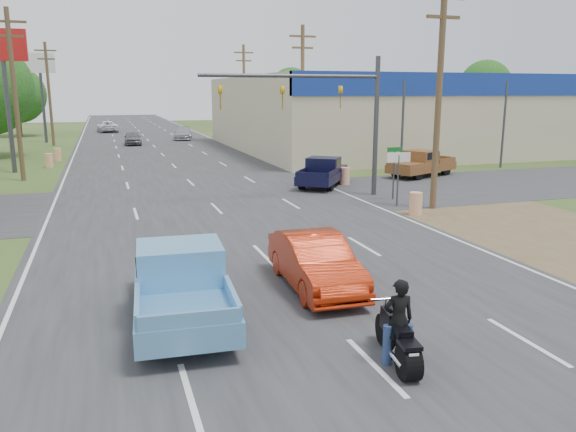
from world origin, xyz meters
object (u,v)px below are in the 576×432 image
object	(u,v)px
blue_pickup	(181,280)
distant_car_grey	(133,138)
brown_pickup	(421,163)
navy_pickup	(323,171)
distant_car_white	(107,127)
red_convertible	(315,262)
distant_car_silver	(183,134)
motorcycle	(398,342)
rider	(398,325)

from	to	relation	value
blue_pickup	distant_car_grey	world-z (taller)	blue_pickup
blue_pickup	brown_pickup	xyz separation A→B (m)	(17.48, 18.24, -0.07)
navy_pickup	distant_car_white	xyz separation A→B (m)	(-11.18, 50.28, -0.10)
red_convertible	blue_pickup	world-z (taller)	blue_pickup
red_convertible	brown_pickup	world-z (taller)	brown_pickup
blue_pickup	distant_car_grey	size ratio (longest dim) A/B	1.37
brown_pickup	distant_car_grey	bearing A→B (deg)	5.97
navy_pickup	distant_car_silver	xyz separation A→B (m)	(-3.21, 34.75, -0.14)
motorcycle	distant_car_grey	size ratio (longest dim) A/B	0.54
blue_pickup	rider	bearing A→B (deg)	-41.19
navy_pickup	distant_car_white	distance (m)	51.51
distant_car_grey	motorcycle	bearing A→B (deg)	-85.99
motorcycle	distant_car_grey	world-z (taller)	distant_car_grey
red_convertible	distant_car_silver	distance (m)	50.79
distant_car_white	motorcycle	bearing A→B (deg)	88.25
distant_car_silver	rider	bearing A→B (deg)	-83.59
red_convertible	blue_pickup	size ratio (longest dim) A/B	0.80
brown_pickup	distant_car_white	world-z (taller)	brown_pickup
blue_pickup	distant_car_silver	xyz separation A→B (m)	(7.10, 51.56, -0.23)
navy_pickup	blue_pickup	bearing A→B (deg)	-85.37
motorcycle	blue_pickup	world-z (taller)	blue_pickup
motorcycle	brown_pickup	distance (m)	25.97
blue_pickup	distant_car_silver	distance (m)	52.05
blue_pickup	navy_pickup	bearing A→B (deg)	62.36
rider	red_convertible	bearing A→B (deg)	-81.40
brown_pickup	blue_pickup	bearing A→B (deg)	112.63
rider	distant_car_silver	size ratio (longest dim) A/B	0.35
rider	distant_car_silver	bearing A→B (deg)	-84.49
distant_car_white	blue_pickup	bearing A→B (deg)	85.30
red_convertible	distant_car_white	world-z (taller)	red_convertible
blue_pickup	navy_pickup	distance (m)	19.72
distant_car_grey	distant_car_silver	xyz separation A→B (m)	(5.75, 4.90, -0.01)
brown_pickup	distant_car_white	bearing A→B (deg)	-3.01
rider	brown_pickup	world-z (taller)	brown_pickup
distant_car_grey	distant_car_white	distance (m)	20.55
navy_pickup	brown_pickup	xyz separation A→B (m)	(7.17, 1.43, 0.01)
blue_pickup	distant_car_white	distance (m)	67.10
red_convertible	brown_pickup	size ratio (longest dim) A/B	0.83
motorcycle	brown_pickup	xyz separation A→B (m)	(13.78, 22.01, 0.35)
navy_pickup	brown_pickup	bearing A→B (deg)	47.44
motorcycle	navy_pickup	size ratio (longest dim) A/B	0.43
distant_car_grey	red_convertible	bearing A→B (deg)	-85.67
motorcycle	blue_pickup	size ratio (longest dim) A/B	0.39
blue_pickup	distant_car_grey	distance (m)	46.68
motorcycle	distant_car_grey	distance (m)	50.49
motorcycle	navy_pickup	world-z (taller)	navy_pickup
rider	navy_pickup	size ratio (longest dim) A/B	0.32
red_convertible	motorcycle	size ratio (longest dim) A/B	2.04
navy_pickup	distant_car_silver	world-z (taller)	navy_pickup
red_convertible	distant_car_white	bearing A→B (deg)	96.01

